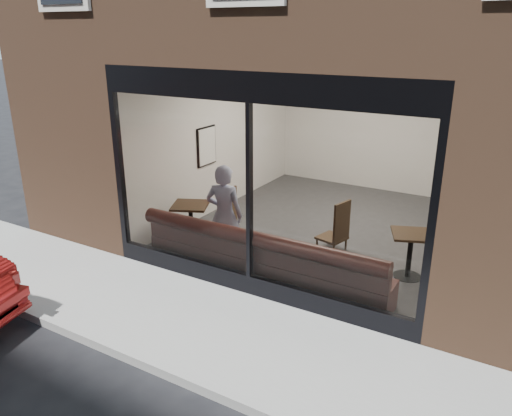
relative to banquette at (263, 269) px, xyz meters
The scene contains 21 objects.
ground 2.46m from the banquette, 90.00° to the right, with size 120.00×120.00×0.00m, color black.
sidewalk_near 1.47m from the banquette, 90.00° to the right, with size 40.00×2.00×0.01m, color gray.
kerb_near 2.51m from the banquette, 90.00° to the right, with size 40.00×0.10×0.12m, color gray.
host_building_pier_left 6.84m from the banquette, 124.05° to the left, with size 2.50×12.00×3.20m, color brown.
host_building_backfill 8.66m from the banquette, 90.00° to the left, with size 5.00×6.00×3.20m, color brown.
cafe_floor 2.56m from the banquette, 90.00° to the left, with size 6.00×6.00×0.00m, color #2D2D30.
cafe_ceiling 3.91m from the banquette, 90.00° to the left, with size 6.00×6.00×0.00m, color white.
cafe_wall_back 5.71m from the banquette, 90.00° to the left, with size 5.00×5.00×0.00m, color silver.
cafe_wall_left 3.82m from the banquette, 134.32° to the left, with size 6.00×6.00×0.00m, color silver.
cafe_wall_right 3.82m from the banquette, 45.68° to the left, with size 6.00×6.00×0.00m, color silver.
storefront_kick 0.41m from the banquette, 90.00° to the right, with size 5.00×0.10×0.30m, color black.
storefront_header 2.80m from the banquette, 90.00° to the right, with size 5.00×0.10×0.40m, color black.
storefront_mullion 1.38m from the banquette, 90.00° to the right, with size 0.06×0.10×2.50m, color black.
storefront_glass 1.39m from the banquette, 90.00° to the right, with size 4.80×4.80×0.00m, color white.
banquette is the anchor object (origin of this frame).
person 1.13m from the banquette, 162.21° to the left, with size 0.62×0.41×1.69m, color #98A3C9.
cafe_table_left 2.03m from the banquette, 161.40° to the left, with size 0.62×0.62×0.04m, color black.
cafe_table_right 2.34m from the banquette, 34.15° to the left, with size 0.58×0.58×0.04m, color black.
cafe_chair_left 2.02m from the banquette, 141.72° to the left, with size 0.39×0.39×0.04m, color black.
cafe_chair_right 1.70m from the banquette, 74.45° to the left, with size 0.44×0.44×0.04m, color black.
wall_poster 3.41m from the banquette, 140.66° to the left, with size 0.02×0.54×0.73m, color white.
Camera 1 is at (3.39, -3.55, 3.69)m, focal length 35.00 mm.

